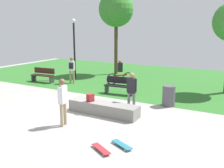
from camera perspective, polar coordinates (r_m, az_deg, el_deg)
name	(u,v)px	position (r m, az deg, el deg)	size (l,w,h in m)	color
ground_plane	(83,110)	(10.98, -6.60, -5.91)	(28.00, 28.00, 0.00)	#9E9993
grass_lawn	(151,78)	(18.00, 8.71, 1.30)	(26.60, 11.71, 0.01)	#2D6B28
concrete_ledge	(103,108)	(10.40, -1.96, -5.49)	(3.01, 0.72, 0.49)	gray
backpack_on_ledge	(90,98)	(10.47, -4.90, -3.09)	(0.28, 0.20, 0.32)	maroon
skater_performing_trick	(63,99)	(9.13, -11.04, -3.23)	(0.23, 0.43, 1.73)	tan
skater_watching	(132,89)	(10.52, 4.44, -1.17)	(0.42, 0.26, 1.67)	slate
skateboard_by_ledge	(122,145)	(7.74, 2.21, -13.47)	(0.81, 0.53, 0.08)	teal
skateboard_spare	(101,149)	(7.49, -2.51, -14.38)	(0.80, 0.56, 0.08)	#A5262D
park_bench_far_right	(120,85)	(13.46, 1.79, -0.26)	(1.64, 0.63, 0.91)	black
park_bench_far_left	(43,75)	(17.09, -15.26, 2.03)	(1.63, 0.60, 0.91)	#331E14
tree_young_birch	(116,10)	(19.30, 0.93, 16.36)	(2.56, 2.56, 6.08)	#4C3823
lamp_post	(74,43)	(17.63, -8.52, 9.19)	(0.28, 0.28, 4.06)	black
trash_bin	(169,96)	(11.70, 12.66, -2.62)	(0.57, 0.57, 0.93)	#4C4C51
pedestrian_with_backpack	(72,68)	(16.23, -9.08, 3.63)	(0.42, 0.43, 1.66)	tan
cyclist_on_bicycle	(120,74)	(16.00, 1.83, 2.33)	(1.19, 1.46, 1.52)	black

